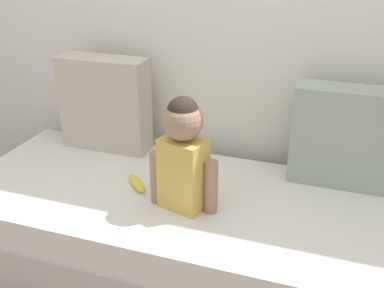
{
  "coord_description": "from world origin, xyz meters",
  "views": [
    {
      "loc": [
        0.57,
        -1.65,
        1.46
      ],
      "look_at": [
        -0.01,
        0.0,
        0.66
      ],
      "focal_mm": 43.28,
      "sensor_mm": 36.0,
      "label": 1
    }
  ],
  "objects_px": {
    "throw_pillow_left": "(105,104)",
    "couch": "(193,235)",
    "throw_pillow_right": "(347,137)",
    "toddler": "(183,152)",
    "banana": "(137,183)"
  },
  "relations": [
    {
      "from": "throw_pillow_left",
      "to": "banana",
      "type": "height_order",
      "value": "throw_pillow_left"
    },
    {
      "from": "throw_pillow_left",
      "to": "couch",
      "type": "bearing_deg",
      "value": -29.61
    },
    {
      "from": "couch",
      "to": "toddler",
      "type": "bearing_deg",
      "value": -99.09
    },
    {
      "from": "couch",
      "to": "throw_pillow_left",
      "type": "relative_size",
      "value": 4.52
    },
    {
      "from": "throw_pillow_right",
      "to": "throw_pillow_left",
      "type": "bearing_deg",
      "value": 180.0
    },
    {
      "from": "throw_pillow_left",
      "to": "toddler",
      "type": "relative_size",
      "value": 1.0
    },
    {
      "from": "throw_pillow_left",
      "to": "toddler",
      "type": "distance_m",
      "value": 0.73
    },
    {
      "from": "throw_pillow_left",
      "to": "banana",
      "type": "distance_m",
      "value": 0.53
    },
    {
      "from": "throw_pillow_left",
      "to": "throw_pillow_right",
      "type": "xyz_separation_m",
      "value": [
        1.2,
        0.0,
        -0.02
      ]
    },
    {
      "from": "toddler",
      "to": "banana",
      "type": "xyz_separation_m",
      "value": [
        -0.25,
        0.08,
        -0.23
      ]
    },
    {
      "from": "couch",
      "to": "throw_pillow_right",
      "type": "relative_size",
      "value": 4.54
    },
    {
      "from": "couch",
      "to": "throw_pillow_right",
      "type": "distance_m",
      "value": 0.82
    },
    {
      "from": "couch",
      "to": "toddler",
      "type": "distance_m",
      "value": 0.47
    },
    {
      "from": "throw_pillow_right",
      "to": "banana",
      "type": "distance_m",
      "value": 0.96
    },
    {
      "from": "couch",
      "to": "throw_pillow_left",
      "type": "bearing_deg",
      "value": 150.39
    }
  ]
}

